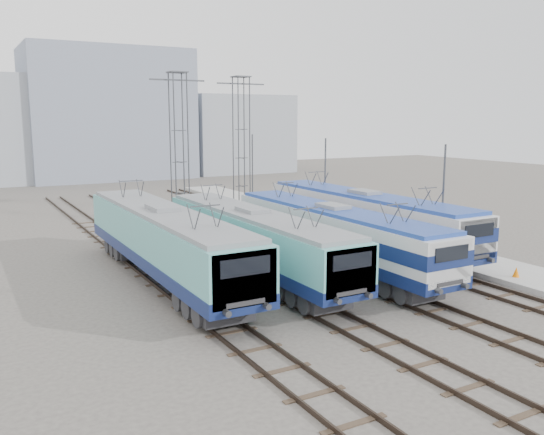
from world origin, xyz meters
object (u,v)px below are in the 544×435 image
at_px(mast_rear, 252,172).
at_px(catenary_tower_west, 179,141).
at_px(locomotive_center_left, 254,238).
at_px(mast_front, 443,205).
at_px(safety_cone, 516,272).
at_px(mast_mid, 325,185).
at_px(locomotive_far_right, 366,216).
at_px(locomotive_far_left, 165,239).
at_px(locomotive_center_right, 334,232).
at_px(catenary_tower_east, 241,139).

bearing_deg(mast_rear, catenary_tower_west, -155.06).
bearing_deg(locomotive_center_left, mast_front, -13.93).
relative_size(locomotive_center_left, safety_cone, 33.24).
height_order(locomotive_center_left, mast_rear, mast_rear).
bearing_deg(safety_cone, mast_mid, 92.21).
bearing_deg(mast_front, safety_cone, -82.23).
bearing_deg(locomotive_center_left, locomotive_far_right, 12.55).
relative_size(locomotive_far_left, safety_cone, 35.90).
xyz_separation_m(locomotive_far_right, mast_front, (1.85, -4.70, 1.15)).
relative_size(locomotive_far_left, mast_rear, 2.70).
xyz_separation_m(locomotive_center_left, locomotive_center_right, (4.50, -0.94, 0.05)).
bearing_deg(locomotive_center_right, mast_front, -15.45).
xyz_separation_m(locomotive_far_right, catenary_tower_west, (-6.75, 15.30, 4.30)).
xyz_separation_m(locomotive_center_left, mast_front, (10.85, -2.69, 1.32)).
height_order(locomotive_far_left, catenary_tower_east, catenary_tower_east).
height_order(mast_front, mast_mid, same).
bearing_deg(mast_front, catenary_tower_west, 113.27).
xyz_separation_m(locomotive_center_right, mast_rear, (6.35, 22.25, 1.26)).
xyz_separation_m(mast_mid, safety_cone, (0.64, -16.72, -2.94)).
distance_m(mast_rear, safety_cone, 28.88).
xyz_separation_m(locomotive_center_right, mast_mid, (6.35, 10.25, 1.26)).
height_order(locomotive_far_left, catenary_tower_west, catenary_tower_west).
bearing_deg(mast_mid, locomotive_far_left, -152.35).
bearing_deg(locomotive_far_left, locomotive_center_left, -15.73).
height_order(locomotive_center_right, catenary_tower_east, catenary_tower_east).
bearing_deg(locomotive_far_left, safety_cone, -28.49).
height_order(locomotive_center_left, catenary_tower_east, catenary_tower_east).
distance_m(locomotive_center_left, locomotive_far_right, 9.22).
relative_size(locomotive_far_left, mast_front, 2.70).
xyz_separation_m(catenary_tower_east, mast_mid, (2.10, -10.00, -3.14)).
xyz_separation_m(locomotive_far_left, mast_rear, (15.35, 20.04, 1.16)).
bearing_deg(mast_mid, mast_rear, 90.00).
bearing_deg(mast_rear, mast_front, -90.00).
xyz_separation_m(locomotive_center_left, mast_rear, (10.85, 21.31, 1.32)).
relative_size(locomotive_far_left, catenary_tower_east, 1.57).
bearing_deg(safety_cone, locomotive_center_left, 147.18).
xyz_separation_m(locomotive_far_left, mast_front, (15.35, -3.96, 1.16)).
distance_m(locomotive_center_left, locomotive_center_right, 4.60).
relative_size(locomotive_center_left, locomotive_far_right, 0.95).
xyz_separation_m(locomotive_far_right, catenary_tower_east, (-0.25, 17.30, 4.30)).
bearing_deg(locomotive_far_right, mast_rear, 84.53).
height_order(locomotive_far_right, catenary_tower_west, catenary_tower_west).
height_order(catenary_tower_east, mast_rear, catenary_tower_east).
xyz_separation_m(locomotive_far_left, mast_mid, (15.35, 8.04, 1.16)).
xyz_separation_m(catenary_tower_east, safety_cone, (2.74, -26.72, -6.08)).
height_order(mast_front, mast_rear, same).
relative_size(catenary_tower_east, safety_cone, 22.81).
height_order(locomotive_far_left, mast_rear, mast_rear).
relative_size(locomotive_far_left, locomotive_center_left, 1.08).
relative_size(locomotive_center_right, locomotive_far_right, 0.95).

